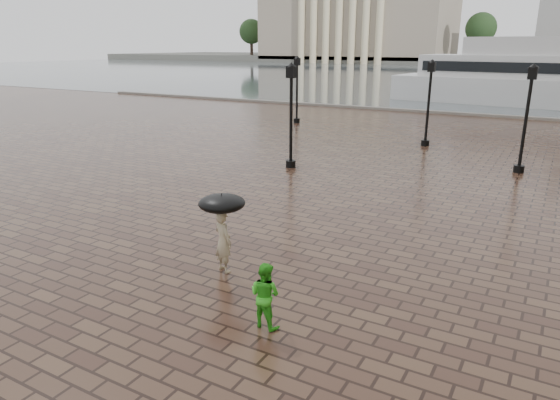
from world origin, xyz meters
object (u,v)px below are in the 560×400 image
Objects in this scene: adult_pedestrian at (223,241)px; ferry_near at (534,78)px; child_pedestrian at (265,295)px; street_lamps at (435,104)px.

adult_pedestrian is 42.36m from ferry_near.
ferry_near reaches higher than child_pedestrian.
street_lamps is 19.62m from child_pedestrian.
ferry_near is at bearing -73.28° from adult_pedestrian.
ferry_near is (3.19, 24.28, 0.11)m from street_lamps.
street_lamps is at bearing -79.72° from child_pedestrian.
street_lamps is 17.95m from adult_pedestrian.
adult_pedestrian is at bearing -31.10° from child_pedestrian.
child_pedestrian is at bearing 164.88° from adult_pedestrian.
adult_pedestrian is 1.15× the size of child_pedestrian.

